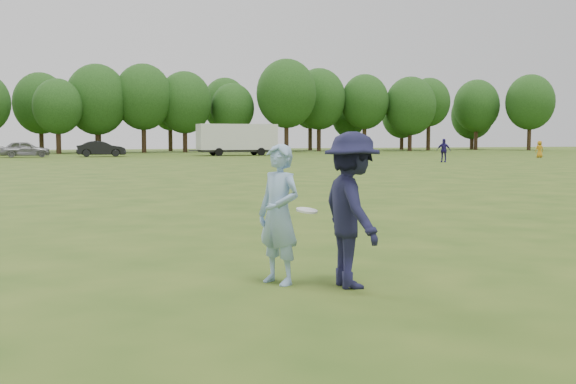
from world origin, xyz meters
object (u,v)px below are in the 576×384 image
at_px(player_far_b, 444,150).
at_px(cargo_trailer, 237,138).
at_px(car_e, 25,149).
at_px(field_cone, 286,156).
at_px(car_f, 101,149).
at_px(defender, 352,210).
at_px(thrower, 279,214).
at_px(player_far_c, 539,149).

bearing_deg(player_far_b, cargo_trailer, 154.26).
xyz_separation_m(car_e, cargo_trailer, (20.22, -0.67, 1.02)).
bearing_deg(field_cone, car_e, 156.79).
bearing_deg(car_f, defender, -179.37).
height_order(defender, car_e, defender).
distance_m(thrower, player_far_c, 57.88).
xyz_separation_m(player_far_c, car_f, (-37.47, 16.73, -0.02)).
xyz_separation_m(player_far_b, car_e, (-29.80, 23.85, -0.12)).
xyz_separation_m(car_e, field_cone, (22.36, -9.59, -0.60)).
distance_m(thrower, player_far_b, 43.45).
bearing_deg(defender, car_f, 1.60).
relative_size(player_far_b, player_far_c, 1.13).
bearing_deg(player_far_c, field_cone, -6.87).
relative_size(car_f, cargo_trailer, 0.51).
bearing_deg(thrower, player_far_b, 117.94).
relative_size(defender, cargo_trailer, 0.21).
height_order(player_far_b, player_far_c, player_far_b).
height_order(player_far_c, field_cone, player_far_c).
bearing_deg(cargo_trailer, thrower, -104.86).
bearing_deg(car_f, player_far_b, -133.67).
distance_m(defender, field_cone, 52.96).
bearing_deg(car_e, field_cone, -115.11).
relative_size(player_far_c, car_e, 0.35).
bearing_deg(car_e, player_far_c, -113.01).
xyz_separation_m(thrower, field_cone, (17.70, 49.70, -0.74)).
bearing_deg(player_far_c, cargo_trailer, -22.27).
bearing_deg(field_cone, car_f, 149.31).
bearing_deg(car_f, player_far_c, -112.11).
xyz_separation_m(player_far_c, car_e, (-44.29, 17.09, -0.02)).
relative_size(thrower, player_far_c, 1.15).
relative_size(thrower, car_f, 0.39).
relative_size(defender, player_far_c, 1.25).
height_order(car_e, car_f, car_f).
bearing_deg(player_far_b, defender, -82.35).
distance_m(player_far_b, car_e, 38.17).
bearing_deg(thrower, defender, 31.97).
xyz_separation_m(player_far_c, cargo_trailer, (-24.07, 16.42, 1.00)).
height_order(player_far_b, cargo_trailer, cargo_trailer).
bearing_deg(cargo_trailer, car_e, 178.10).
bearing_deg(cargo_trailer, car_f, 178.67).
height_order(player_far_b, car_e, player_far_b).
xyz_separation_m(defender, car_f, (1.37, 59.40, -0.21)).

